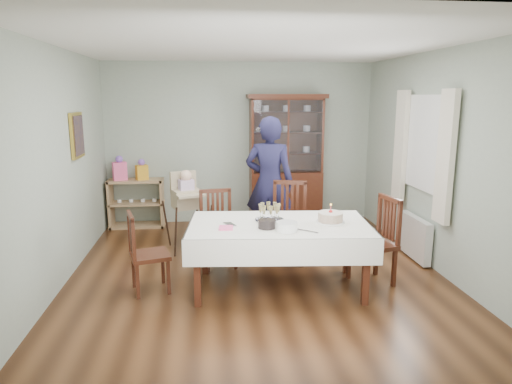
{
  "coord_description": "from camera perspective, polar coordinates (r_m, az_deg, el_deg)",
  "views": [
    {
      "loc": [
        -0.58,
        -5.27,
        2.14
      ],
      "look_at": [
        0.02,
        0.2,
        0.98
      ],
      "focal_mm": 32.0,
      "sensor_mm": 36.0,
      "label": 1
    }
  ],
  "objects": [
    {
      "name": "floor",
      "position": [
        5.71,
        0.02,
        -10.12
      ],
      "size": [
        5.0,
        5.0,
        0.0
      ],
      "primitive_type": "plane",
      "color": "#593319",
      "rests_on": "ground"
    },
    {
      "name": "room_shell",
      "position": [
        5.84,
        -0.55,
        7.6
      ],
      "size": [
        5.0,
        5.0,
        5.0
      ],
      "color": "#9EAA99",
      "rests_on": "floor"
    },
    {
      "name": "dining_table",
      "position": [
        5.18,
        2.88,
        -7.94
      ],
      "size": [
        2.09,
        1.32,
        0.76
      ],
      "rotation": [
        0.0,
        0.0,
        -0.09
      ],
      "color": "#402010",
      "rests_on": "floor"
    },
    {
      "name": "china_cabinet",
      "position": [
        7.71,
        3.75,
        4.27
      ],
      "size": [
        1.3,
        0.48,
        2.18
      ],
      "color": "#402010",
      "rests_on": "floor"
    },
    {
      "name": "sideboard",
      "position": [
        7.83,
        -14.69,
        -1.35
      ],
      "size": [
        0.9,
        0.38,
        0.8
      ],
      "color": "tan",
      "rests_on": "floor"
    },
    {
      "name": "picture_frame",
      "position": [
        6.3,
        -21.47,
        6.61
      ],
      "size": [
        0.04,
        0.48,
        0.58
      ],
      "primitive_type": "cube",
      "color": "gold",
      "rests_on": "room_shell"
    },
    {
      "name": "window",
      "position": [
        6.26,
        20.46,
        5.72
      ],
      "size": [
        0.04,
        1.02,
        1.22
      ],
      "primitive_type": "cube",
      "color": "white",
      "rests_on": "room_shell"
    },
    {
      "name": "curtain_left",
      "position": [
        5.69,
        22.61,
        4.01
      ],
      "size": [
        0.07,
        0.3,
        1.55
      ],
      "primitive_type": "cube",
      "color": "silver",
      "rests_on": "room_shell"
    },
    {
      "name": "curtain_right",
      "position": [
        6.8,
        17.63,
        5.5
      ],
      "size": [
        0.07,
        0.3,
        1.55
      ],
      "primitive_type": "cube",
      "color": "silver",
      "rests_on": "room_shell"
    },
    {
      "name": "radiator",
      "position": [
        6.47,
        19.19,
        -5.33
      ],
      "size": [
        0.1,
        0.8,
        0.55
      ],
      "primitive_type": "cube",
      "color": "white",
      "rests_on": "floor"
    },
    {
      "name": "chair_far_left",
      "position": [
        5.91,
        -4.7,
        -6.44
      ],
      "size": [
        0.5,
        0.5,
        0.97
      ],
      "rotation": [
        0.0,
        0.0,
        0.16
      ],
      "color": "#402010",
      "rests_on": "floor"
    },
    {
      "name": "chair_far_right",
      "position": [
        6.05,
        4.09,
        -5.75
      ],
      "size": [
        0.56,
        0.56,
        1.04
      ],
      "rotation": [
        0.0,
        0.0,
        -0.23
      ],
      "color": "#402010",
      "rests_on": "floor"
    },
    {
      "name": "chair_end_left",
      "position": [
        5.27,
        -13.26,
        -9.24
      ],
      "size": [
        0.5,
        0.5,
        0.9
      ],
      "rotation": [
        0.0,
        0.0,
        1.85
      ],
      "color": "#402010",
      "rests_on": "floor"
    },
    {
      "name": "chair_end_right",
      "position": [
        5.52,
        14.41,
        -7.95
      ],
      "size": [
        0.54,
        0.54,
        1.01
      ],
      "rotation": [
        0.0,
        0.0,
        -1.37
      ],
      "color": "#402010",
      "rests_on": "floor"
    },
    {
      "name": "woman",
      "position": [
        6.41,
        1.69,
        1.09
      ],
      "size": [
        0.79,
        0.64,
        1.88
      ],
      "primitive_type": "imported",
      "rotation": [
        0.0,
        0.0,
        2.84
      ],
      "color": "#171632",
      "rests_on": "floor"
    },
    {
      "name": "high_chair",
      "position": [
        6.58,
        -8.6,
        -3.22
      ],
      "size": [
        0.64,
        0.64,
        1.13
      ],
      "rotation": [
        0.0,
        0.0,
        0.34
      ],
      "color": "black",
      "rests_on": "floor"
    },
    {
      "name": "champagne_tray",
      "position": [
        5.14,
        1.7,
        -2.98
      ],
      "size": [
        0.33,
        0.33,
        0.2
      ],
      "color": "silver",
      "rests_on": "dining_table"
    },
    {
      "name": "birthday_cake",
      "position": [
        5.14,
        9.29,
        -3.18
      ],
      "size": [
        0.32,
        0.32,
        0.22
      ],
      "color": "white",
      "rests_on": "dining_table"
    },
    {
      "name": "plate_stack_dark",
      "position": [
        4.87,
        1.36,
        -4.02
      ],
      "size": [
        0.19,
        0.19,
        0.09
      ],
      "primitive_type": "cylinder",
      "rotation": [
        0.0,
        0.0,
        -0.03
      ],
      "color": "black",
      "rests_on": "dining_table"
    },
    {
      "name": "plate_stack_white",
      "position": [
        4.78,
        3.89,
        -4.32
      ],
      "size": [
        0.25,
        0.25,
        0.1
      ],
      "primitive_type": "cylinder",
      "rotation": [
        0.0,
        0.0,
        0.12
      ],
      "color": "white",
      "rests_on": "dining_table"
    },
    {
      "name": "napkin_stack",
      "position": [
        4.87,
        -3.78,
        -4.49
      ],
      "size": [
        0.16,
        0.16,
        0.02
      ],
      "primitive_type": "cube",
      "rotation": [
        0.0,
        0.0,
        -0.08
      ],
      "color": "#FF5D97",
      "rests_on": "dining_table"
    },
    {
      "name": "cutlery",
      "position": [
        5.02,
        -3.75,
        -4.04
      ],
      "size": [
        0.17,
        0.19,
        0.01
      ],
      "primitive_type": null,
      "rotation": [
        0.0,
        0.0,
        0.37
      ],
      "color": "silver",
      "rests_on": "dining_table"
    },
    {
      "name": "cake_knife",
      "position": [
        4.8,
        6.26,
        -4.83
      ],
      "size": [
        0.23,
        0.2,
        0.01
      ],
      "primitive_type": "cube",
      "rotation": [
        0.0,
        0.0,
        -0.7
      ],
      "color": "silver",
      "rests_on": "dining_table"
    },
    {
      "name": "gift_bag_pink",
      "position": [
        7.74,
        -16.67,
        2.74
      ],
      "size": [
        0.25,
        0.2,
        0.4
      ],
      "color": "#FF5D97",
      "rests_on": "sideboard"
    },
    {
      "name": "gift_bag_orange",
      "position": [
        7.69,
        -14.08,
        2.63
      ],
      "size": [
        0.22,
        0.19,
        0.34
      ],
      "color": "gold",
      "rests_on": "sideboard"
    }
  ]
}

